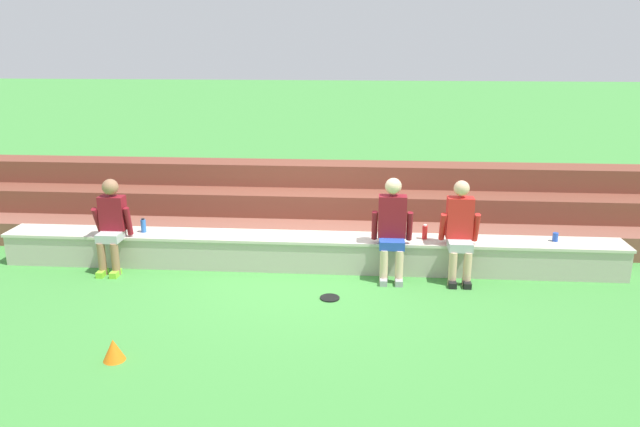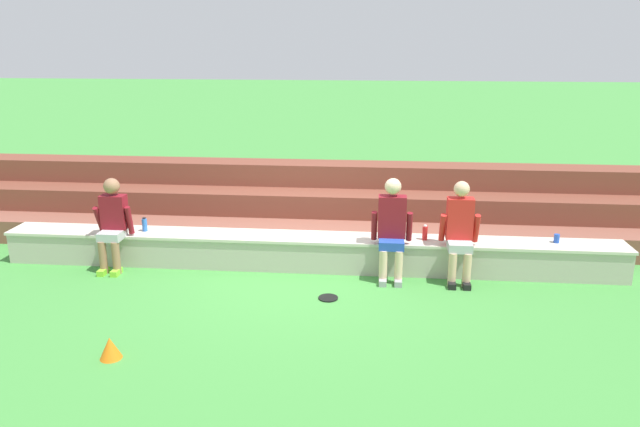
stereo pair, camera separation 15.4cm
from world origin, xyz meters
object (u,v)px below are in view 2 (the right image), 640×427
at_px(water_bottle_center_gap, 425,233).
at_px(person_left_of_center, 392,227).
at_px(person_far_left, 113,222).
at_px(water_bottle_mid_right, 145,225).
at_px(plastic_cup_right_end, 557,238).
at_px(frisbee, 328,298).
at_px(sports_cone, 110,348).
at_px(person_center, 460,230).

bearing_deg(water_bottle_center_gap, person_left_of_center, -147.89).
xyz_separation_m(person_far_left, water_bottle_center_gap, (4.43, 0.31, -0.13)).
xyz_separation_m(water_bottle_mid_right, water_bottle_center_gap, (4.09, -0.00, 0.00)).
xyz_separation_m(person_left_of_center, water_bottle_center_gap, (0.48, 0.30, -0.17)).
bearing_deg(plastic_cup_right_end, person_far_left, -176.78).
bearing_deg(frisbee, water_bottle_mid_right, 158.91).
bearing_deg(sports_cone, person_far_left, 112.04).
bearing_deg(frisbee, person_center, 24.65).
bearing_deg(sports_cone, water_bottle_mid_right, 103.41).
distance_m(person_far_left, frisbee, 3.32).
distance_m(water_bottle_mid_right, plastic_cup_right_end, 5.90).
height_order(water_bottle_mid_right, plastic_cup_right_end, water_bottle_mid_right).
bearing_deg(water_bottle_mid_right, person_center, -3.72).
xyz_separation_m(water_bottle_mid_right, plastic_cup_right_end, (5.90, 0.04, -0.04)).
relative_size(person_far_left, plastic_cup_right_end, 10.79).
bearing_deg(person_left_of_center, person_far_left, -179.88).
bearing_deg(person_center, water_bottle_mid_right, 176.28).
bearing_deg(sports_cone, person_left_of_center, 40.35).
height_order(frisbee, sports_cone, sports_cone).
xyz_separation_m(person_center, plastic_cup_right_end, (1.38, 0.34, -0.19)).
distance_m(water_bottle_center_gap, plastic_cup_right_end, 1.82).
bearing_deg(person_center, water_bottle_center_gap, 146.45).
relative_size(water_bottle_mid_right, frisbee, 0.83).
relative_size(person_far_left, person_left_of_center, 0.94).
relative_size(person_far_left, person_center, 0.96).
bearing_deg(frisbee, person_left_of_center, 44.25).
distance_m(person_center, plastic_cup_right_end, 1.43).
xyz_separation_m(water_bottle_center_gap, frisbee, (-1.28, -1.08, -0.57)).
bearing_deg(water_bottle_center_gap, person_center, -33.55).
relative_size(person_center, water_bottle_mid_right, 6.61).
xyz_separation_m(person_center, water_bottle_mid_right, (-4.53, 0.29, -0.15)).
bearing_deg(plastic_cup_right_end, person_center, -166.30).
xyz_separation_m(person_left_of_center, sports_cone, (-2.94, -2.50, -0.63)).
bearing_deg(frisbee, sports_cone, -141.25).
relative_size(water_bottle_center_gap, frisbee, 0.86).
xyz_separation_m(water_bottle_mid_right, sports_cone, (0.67, -2.80, -0.46)).
bearing_deg(water_bottle_mid_right, plastic_cup_right_end, 0.41).
distance_m(plastic_cup_right_end, frisbee, 3.34).
xyz_separation_m(water_bottle_center_gap, sports_cone, (-3.42, -2.80, -0.46)).
bearing_deg(person_far_left, plastic_cup_right_end, 3.22).
bearing_deg(water_bottle_center_gap, sports_cone, -140.70).
height_order(plastic_cup_right_end, frisbee, plastic_cup_right_end).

